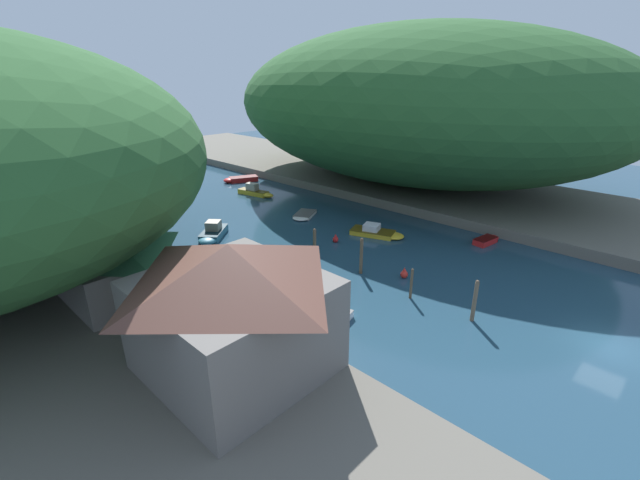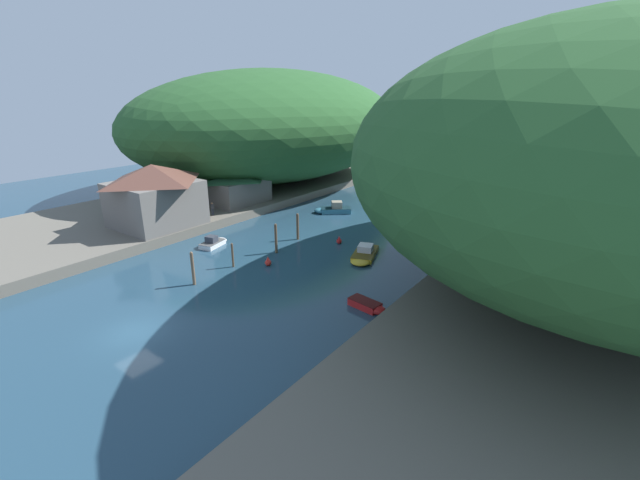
{
  "view_description": "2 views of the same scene",
  "coord_description": "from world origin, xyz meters",
  "views": [
    {
      "loc": [
        -28.08,
        -2.17,
        15.77
      ],
      "look_at": [
        -2.74,
        21.84,
        1.85
      ],
      "focal_mm": 24.0,
      "sensor_mm": 36.0,
      "label": 1
    },
    {
      "loc": [
        25.81,
        -13.06,
        15.98
      ],
      "look_at": [
        1.87,
        19.19,
        1.79
      ],
      "focal_mm": 24.0,
      "sensor_mm": 36.0,
      "label": 2
    }
  ],
  "objects": [
    {
      "name": "boat_cabin_cruiser",
      "position": [
        6.57,
        42.54,
        0.47
      ],
      "size": [
        2.39,
        5.72,
        1.58
      ],
      "rotation": [
        0.0,
        0.0,
        3.34
      ],
      "color": "gold",
      "rests_on": "water_surface"
    },
    {
      "name": "boat_far_upstream",
      "position": [
        9.63,
        50.38,
        0.35
      ],
      "size": [
        5.4,
        3.7,
        0.71
      ],
      "rotation": [
        0.0,
        0.0,
        1.15
      ],
      "color": "red",
      "rests_on": "water_surface"
    },
    {
      "name": "boat_white_cruiser",
      "position": [
        -6.46,
        33.24,
        0.49
      ],
      "size": [
        5.03,
        4.6,
        1.59
      ],
      "rotation": [
        0.0,
        0.0,
        2.26
      ],
      "color": "teal",
      "rests_on": "water_surface"
    },
    {
      "name": "hillside_right",
      "position": [
        25.47,
        30.04,
        11.37
      ],
      "size": [
        40.56,
        56.79,
        20.55
      ],
      "color": "#285628",
      "rests_on": "right_bank"
    },
    {
      "name": "mooring_post_nearest",
      "position": [
        -2.98,
        7.45,
        1.53
      ],
      "size": [
        0.27,
        0.27,
        3.05
      ],
      "color": "brown",
      "rests_on": "water_surface"
    },
    {
      "name": "boat_navy_launch",
      "position": [
        4.53,
        31.32,
        0.19
      ],
      "size": [
        4.26,
        3.43,
        0.39
      ],
      "rotation": [
        0.0,
        0.0,
        2.04
      ],
      "color": "silver",
      "rests_on": "water_surface"
    },
    {
      "name": "mooring_post_fourth",
      "position": [
        -3.3,
        21.95,
        1.53
      ],
      "size": [
        0.29,
        0.29,
        3.04
      ],
      "color": "brown",
      "rests_on": "water_surface"
    },
    {
      "name": "left_bank",
      "position": [
        -24.37,
        30.0,
        0.55
      ],
      "size": [
        22.0,
        120.0,
        1.1
      ],
      "color": "#666056",
      "rests_on": "ground"
    },
    {
      "name": "channel_buoy_near",
      "position": [
        -0.71,
        14.33,
        0.37
      ],
      "size": [
        0.63,
        0.63,
        0.94
      ],
      "color": "red",
      "rests_on": "water_surface"
    },
    {
      "name": "boat_open_rowboat",
      "position": [
        5.57,
        21.62,
        0.35
      ],
      "size": [
        3.72,
        5.81,
        1.14
      ],
      "rotation": [
        0.0,
        0.0,
        3.48
      ],
      "color": "gold",
      "rests_on": "water_surface"
    },
    {
      "name": "mooring_post_second",
      "position": [
        -3.21,
        12.16,
        1.21
      ],
      "size": [
        0.2,
        0.2,
        2.41
      ],
      "color": "brown",
      "rests_on": "water_surface"
    },
    {
      "name": "mooring_post_middle",
      "position": [
        -2.46,
        17.43,
        1.58
      ],
      "size": [
        0.28,
        0.28,
        3.14
      ],
      "color": "brown",
      "rests_on": "water_surface"
    },
    {
      "name": "channel_buoy_far",
      "position": [
        1.25,
        23.52,
        0.34
      ],
      "size": [
        0.59,
        0.59,
        0.88
      ],
      "color": "red",
      "rests_on": "water_surface"
    },
    {
      "name": "boathouse_shed",
      "position": [
        -18.36,
        26.62,
        3.32
      ],
      "size": [
        7.04,
        8.58,
        4.31
      ],
      "color": "slate",
      "rests_on": "left_bank"
    },
    {
      "name": "boat_far_right_bank",
      "position": [
        -9.29,
        15.02,
        0.37
      ],
      "size": [
        2.26,
        3.69,
        1.2
      ],
      "rotation": [
        0.0,
        0.0,
        0.23
      ],
      "color": "white",
      "rests_on": "water_surface"
    },
    {
      "name": "boat_near_quay",
      "position": [
        -7.73,
        48.7,
        0.27
      ],
      "size": [
        3.53,
        5.34,
        0.86
      ],
      "rotation": [
        0.0,
        0.0,
        2.68
      ],
      "color": "red",
      "rests_on": "water_surface"
    },
    {
      "name": "waterfront_building",
      "position": [
        -17.55,
        13.83,
        4.73
      ],
      "size": [
        8.84,
        9.16,
        7.03
      ],
      "color": "slate",
      "rests_on": "left_bank"
    },
    {
      "name": "boat_moored_right",
      "position": [
        11.39,
        12.63,
        0.3
      ],
      "size": [
        3.3,
        1.63,
        0.6
      ],
      "rotation": [
        0.0,
        0.0,
        4.57
      ],
      "color": "red",
      "rests_on": "water_surface"
    },
    {
      "name": "right_bank",
      "position": [
        24.37,
        30.0,
        0.55
      ],
      "size": [
        22.0,
        120.0,
        1.1
      ],
      "color": "#666056",
      "rests_on": "ground"
    },
    {
      "name": "person_on_quay",
      "position": [
        -15.51,
        20.15,
        2.08
      ],
      "size": [
        0.32,
        0.43,
        1.69
      ],
      "rotation": [
        0.0,
        0.0,
        1.28
      ],
      "color": "#282D3D",
      "rests_on": "left_bank"
    },
    {
      "name": "hillside_left",
      "position": [
        -25.47,
        42.47,
        10.18
      ],
      "size": [
        37.89,
        53.04,
        18.17
      ],
      "color": "#285628",
      "rests_on": "left_bank"
    },
    {
      "name": "water_surface",
      "position": [
        0.0,
        30.0,
        0.0
      ],
      "size": [
        130.0,
        130.0,
        0.0
      ],
      "primitive_type": "plane",
      "color": "#234256",
      "rests_on": "ground"
    }
  ]
}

